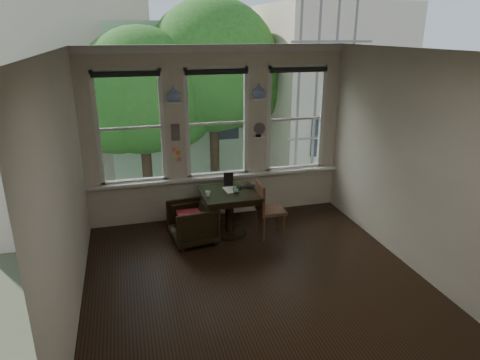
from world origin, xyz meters
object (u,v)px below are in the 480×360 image
object	(u,v)px
laptop	(250,187)
table	(229,213)
armchair_left	(193,223)
mug	(208,194)
side_chair_right	(271,210)

from	to	relation	value
laptop	table	bearing A→B (deg)	-152.95
armchair_left	mug	bearing A→B (deg)	86.28
laptop	mug	distance (m)	0.76
table	laptop	distance (m)	0.54
laptop	side_chair_right	bearing A→B (deg)	-35.86
side_chair_right	mug	world-z (taller)	side_chair_right
side_chair_right	laptop	world-z (taller)	side_chair_right
table	side_chair_right	bearing A→B (deg)	-20.58
mug	laptop	bearing A→B (deg)	13.87
table	side_chair_right	xyz separation A→B (m)	(0.64, -0.24, 0.09)
side_chair_right	laptop	size ratio (longest dim) A/B	3.10
armchair_left	laptop	distance (m)	1.11
laptop	mug	xyz separation A→B (m)	(-0.74, -0.18, 0.03)
table	armchair_left	world-z (taller)	table
laptop	mug	size ratio (longest dim) A/B	3.35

